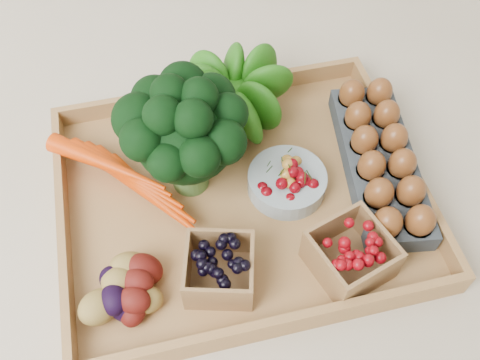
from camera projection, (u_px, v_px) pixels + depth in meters
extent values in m
plane|color=beige|center=(240.00, 202.00, 0.85)|extent=(4.00, 4.00, 0.00)
cube|color=#AF7F49|center=(240.00, 199.00, 0.85)|extent=(0.55, 0.45, 0.01)
sphere|color=#205B0E|center=(233.00, 90.00, 0.88)|extent=(0.13, 0.13, 0.13)
cylinder|color=#8C9EA5|center=(287.00, 182.00, 0.84)|extent=(0.12, 0.12, 0.03)
cube|color=#384048|center=(379.00, 164.00, 0.85)|extent=(0.15, 0.32, 0.04)
cube|color=black|center=(219.00, 269.00, 0.73)|extent=(0.11, 0.11, 0.06)
cube|color=maroon|center=(351.00, 255.00, 0.74)|extent=(0.13, 0.13, 0.07)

